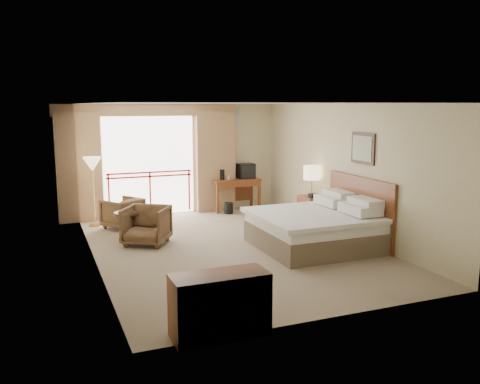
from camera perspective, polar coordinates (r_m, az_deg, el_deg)
name	(u,v)px	position (r m, az deg, el deg)	size (l,w,h in m)	color
floor	(231,247)	(9.71, -0.98, -6.21)	(7.00, 7.00, 0.00)	gray
ceiling	(231,103)	(9.34, -1.03, 9.93)	(7.00, 7.00, 0.00)	white
wall_back	(181,159)	(12.74, -6.67, 3.74)	(5.00, 5.00, 0.00)	beige
wall_front	(333,214)	(6.34, 10.41, -2.46)	(5.00, 5.00, 0.00)	beige
wall_left	(92,185)	(8.86, -16.28, 0.78)	(7.00, 7.00, 0.00)	beige
wall_right	(345,171)	(10.58, 11.75, 2.38)	(7.00, 7.00, 0.00)	beige
balcony_door	(149,166)	(12.55, -10.16, 2.88)	(2.40, 2.40, 0.00)	white
balcony_railing	(150,182)	(12.58, -10.08, 1.11)	(2.09, 0.03, 1.02)	#B5270F
curtain_left	(79,168)	(12.19, -17.65, 2.60)	(1.00, 0.26, 2.50)	#936A48
curtain_right	(215,162)	(12.86, -2.82, 3.40)	(1.00, 0.26, 2.50)	#936A48
valance	(148,110)	(12.36, -10.25, 9.05)	(4.40, 0.22, 0.28)	#936A48
hvac_vent	(230,118)	(13.05, -1.15, 8.35)	(0.50, 0.04, 0.50)	silver
bed	(316,228)	(9.73, 8.57, -4.00)	(2.13, 2.06, 0.97)	brown
headboard	(360,210)	(10.18, 13.30, -1.96)	(0.06, 2.10, 1.30)	#602D17
framed_art	(363,148)	(10.02, 13.62, 4.78)	(0.04, 0.72, 0.60)	black
nightstand	(312,211)	(11.43, 8.09, -2.13)	(0.47, 0.56, 0.67)	#602D17
table_lamp	(312,173)	(11.33, 8.06, 2.10)	(0.37, 0.37, 0.65)	tan
phone	(314,196)	(11.21, 8.30, -0.39)	(0.20, 0.15, 0.09)	black
desk	(234,185)	(13.03, -0.65, 0.75)	(1.24, 0.60, 0.81)	#602D17
tv	(246,171)	(13.04, 0.68, 2.37)	(0.42, 0.33, 0.38)	black
coffee_maker	(222,175)	(12.82, -2.02, 1.97)	(0.12, 0.12, 0.26)	black
cup	(228,178)	(12.83, -1.31, 1.60)	(0.06, 0.06, 0.09)	white
wastebasket	(229,208)	(12.61, -1.27, -1.83)	(0.22, 0.22, 0.28)	black
armchair_far	(123,228)	(11.48, -12.99, -3.95)	(0.72, 0.74, 0.67)	#4C3421
armchair_near	(147,244)	(10.08, -10.40, -5.77)	(0.80, 0.82, 0.75)	#4C3421
side_table	(128,221)	(10.35, -12.50, -3.22)	(0.52, 0.52, 0.57)	black
book	(127,212)	(10.31, -12.54, -2.22)	(0.16, 0.21, 0.02)	white
floor_lamp	(92,167)	(11.60, -16.25, 2.73)	(0.39, 0.39, 1.55)	tan
dresser	(220,305)	(6.04, -2.26, -12.58)	(1.13, 0.48, 0.76)	#602D17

